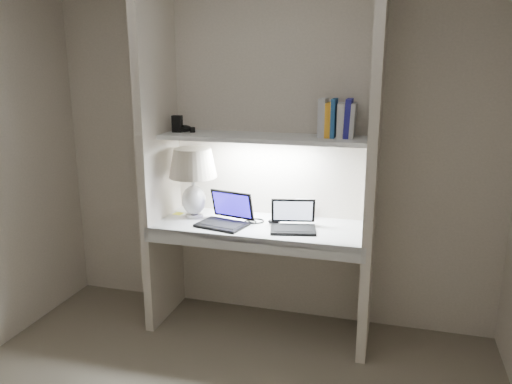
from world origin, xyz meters
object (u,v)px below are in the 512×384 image
(table_lamp, at_px, (193,171))
(speaker, at_px, (302,209))
(book_row, at_px, (337,119))
(laptop_netbook, at_px, (293,223))
(laptop_main, at_px, (226,217))

(table_lamp, height_order, speaker, table_lamp)
(table_lamp, relative_size, book_row, 1.97)
(speaker, relative_size, book_row, 0.53)
(table_lamp, xyz_separation_m, laptop_netbook, (0.73, -0.07, -0.29))
(laptop_netbook, height_order, book_row, book_row)
(laptop_main, bearing_deg, laptop_netbook, 16.18)
(table_lamp, relative_size, laptop_main, 1.32)
(table_lamp, bearing_deg, speaker, 13.72)
(laptop_netbook, bearing_deg, speaker, 75.13)
(speaker, height_order, book_row, book_row)
(laptop_netbook, xyz_separation_m, book_row, (0.24, 0.18, 0.67))
(table_lamp, bearing_deg, laptop_main, -19.93)
(laptop_netbook, bearing_deg, laptop_main, 170.70)
(laptop_main, xyz_separation_m, speaker, (0.47, 0.28, 0.02))
(speaker, bearing_deg, laptop_main, -148.06)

